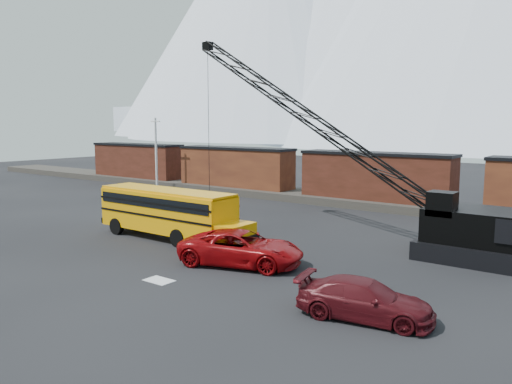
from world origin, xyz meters
The scene contains 11 objects.
ground centered at (0.00, 0.00, 0.00)m, with size 160.00×160.00×0.00m, color black.
gravel_berm centered at (0.00, 22.00, 0.35)m, with size 120.00×5.00×0.70m, color #423C36.
boxcar_west_far centered at (-32.00, 22.00, 2.76)m, with size 13.70×3.10×4.17m.
boxcar_west_near centered at (-16.00, 22.00, 2.76)m, with size 13.70×3.10×4.17m.
boxcar_mid centered at (0.00, 22.00, 2.76)m, with size 13.70×3.10×4.17m.
utility_pole centered at (-24.00, 18.00, 4.15)m, with size 1.40×0.24×8.00m.
snow_patch centered at (0.50, -4.00, 0.01)m, with size 1.40×0.90×0.02m, color silver.
school_bus centered at (-5.34, 2.31, 1.79)m, with size 11.65×2.65×3.19m.
red_pickup centered at (1.96, 0.42, 0.90)m, with size 2.99×6.49×1.80m, color #8F060A.
maroon_suv centered at (10.23, -2.50, 0.75)m, with size 2.10×5.17×1.50m, color #480C12.
crawler_crane centered at (1.88, 9.24, 7.04)m, with size 23.14×4.20×13.69m.
Camera 1 is at (17.77, -19.46, 7.34)m, focal length 35.00 mm.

